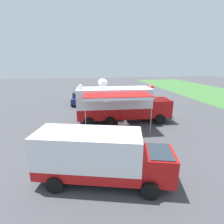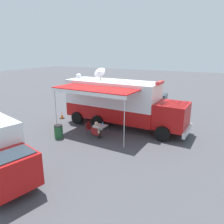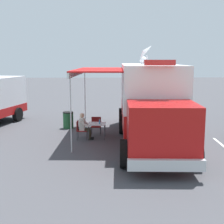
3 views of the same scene
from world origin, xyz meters
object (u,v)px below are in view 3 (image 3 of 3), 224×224
object	(u,v)px
water_bottle	(100,122)
folding_chair_beside_table	(96,124)
command_truck	(149,99)
trash_bin	(68,120)
folding_table	(97,125)
traffic_cone	(128,114)
seated_responder	(84,126)
folding_chair_at_table	(80,128)

from	to	relation	value
water_bottle	folding_chair_beside_table	distance (m)	1.04
command_truck	folding_chair_beside_table	xyz separation A→B (m)	(2.47, -1.26, -1.43)
folding_chair_beside_table	trash_bin	distance (m)	2.14
folding_table	folding_chair_beside_table	distance (m)	0.87
folding_chair_beside_table	traffic_cone	distance (m)	4.56
seated_responder	trash_bin	xyz separation A→B (m)	(1.01, -2.42, -0.20)
command_truck	traffic_cone	xyz separation A→B (m)	(0.51, -5.37, -1.66)
folding_chair_beside_table	folding_chair_at_table	bearing A→B (deg)	52.11
seated_responder	command_truck	bearing A→B (deg)	174.36
folding_chair_at_table	folding_chair_beside_table	xyz separation A→B (m)	(-0.74, -0.95, 0.00)
folding_chair_beside_table	trash_bin	size ratio (longest dim) A/B	0.96
water_bottle	traffic_cone	bearing A→B (deg)	-109.14
trash_bin	traffic_cone	world-z (taller)	trash_bin
folding_chair_at_table	traffic_cone	world-z (taller)	folding_chair_at_table
command_truck	seated_responder	world-z (taller)	command_truck
folding_table	water_bottle	xyz separation A→B (m)	(-0.13, 0.12, 0.16)
water_bottle	traffic_cone	xyz separation A→B (m)	(-1.77, -5.09, -0.55)
folding_chair_at_table	water_bottle	bearing A→B (deg)	178.40
folding_table	folding_chair_at_table	xyz separation A→B (m)	(0.80, 0.10, -0.16)
folding_chair_at_table	traffic_cone	bearing A→B (deg)	-118.02
trash_bin	traffic_cone	distance (m)	4.41
command_truck	folding_chair_at_table	xyz separation A→B (m)	(3.21, -0.31, -1.43)
water_bottle	folding_chair_beside_table	xyz separation A→B (m)	(0.19, -0.97, -0.32)
water_bottle	folding_chair_at_table	distance (m)	0.98
seated_responder	trash_bin	size ratio (longest dim) A/B	1.37
command_truck	folding_table	size ratio (longest dim) A/B	11.46
folding_chair_at_table	traffic_cone	xyz separation A→B (m)	(-2.70, -5.07, -0.23)
folding_chair_beside_table	water_bottle	bearing A→B (deg)	101.01
command_truck	water_bottle	xyz separation A→B (m)	(2.28, -0.28, -1.11)
folding_table	water_bottle	distance (m)	0.24
trash_bin	folding_chair_at_table	bearing A→B (deg)	108.84
folding_table	trash_bin	size ratio (longest dim) A/B	0.92
folding_chair_beside_table	trash_bin	world-z (taller)	trash_bin
traffic_cone	folding_table	bearing A→B (deg)	69.11
folding_chair_beside_table	trash_bin	bearing A→B (deg)	-43.17
folding_table	trash_bin	world-z (taller)	trash_bin
folding_table	seated_responder	bearing A→B (deg)	10.01
trash_bin	traffic_cone	bearing A→B (deg)	-143.00
folding_chair_beside_table	seated_responder	xyz separation A→B (m)	(0.55, 0.96, 0.14)
folding_chair_at_table	traffic_cone	distance (m)	5.74
seated_responder	traffic_cone	bearing A→B (deg)	-116.29
folding_chair_at_table	folding_chair_beside_table	size ratio (longest dim) A/B	1.00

